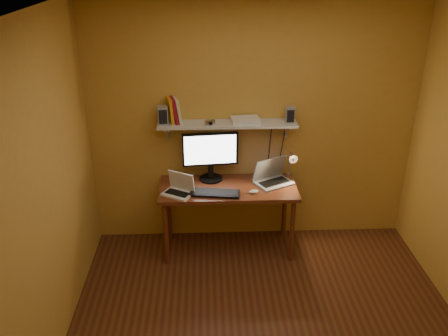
{
  "coord_description": "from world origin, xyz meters",
  "views": [
    {
      "loc": [
        -0.49,
        -3.03,
        2.97
      ],
      "look_at": [
        -0.32,
        1.18,
        1.01
      ],
      "focal_mm": 38.0,
      "sensor_mm": 36.0,
      "label": 1
    }
  ],
  "objects_px": {
    "shelf_camera": "(210,123)",
    "speaker_left": "(163,115)",
    "speaker_right": "(290,115)",
    "mouse": "(254,192)",
    "laptop": "(272,176)",
    "netbook": "(179,188)",
    "desk_lamp": "(291,162)",
    "router": "(245,120)",
    "wall_shelf": "(227,124)",
    "keyboard": "(215,193)",
    "monitor": "(210,154)",
    "desk": "(228,194)"
  },
  "relations": [
    {
      "from": "keyboard",
      "to": "router",
      "type": "distance_m",
      "value": 0.8
    },
    {
      "from": "desk",
      "to": "monitor",
      "type": "bearing_deg",
      "value": 133.75
    },
    {
      "from": "keyboard",
      "to": "wall_shelf",
      "type": "bearing_deg",
      "value": 76.4
    },
    {
      "from": "laptop",
      "to": "speaker_left",
      "type": "height_order",
      "value": "speaker_left"
    },
    {
      "from": "laptop",
      "to": "speaker_right",
      "type": "distance_m",
      "value": 0.66
    },
    {
      "from": "desk_lamp",
      "to": "router",
      "type": "xyz_separation_m",
      "value": [
        -0.48,
        0.07,
        0.44
      ]
    },
    {
      "from": "router",
      "to": "keyboard",
      "type": "bearing_deg",
      "value": -131.85
    },
    {
      "from": "keyboard",
      "to": "speaker_right",
      "type": "distance_m",
      "value": 1.09
    },
    {
      "from": "wall_shelf",
      "to": "keyboard",
      "type": "relative_size",
      "value": 2.85
    },
    {
      "from": "keyboard",
      "to": "mouse",
      "type": "distance_m",
      "value": 0.39
    },
    {
      "from": "desk_lamp",
      "to": "netbook",
      "type": "bearing_deg",
      "value": -167.9
    },
    {
      "from": "mouse",
      "to": "shelf_camera",
      "type": "xyz_separation_m",
      "value": [
        -0.43,
        0.26,
        0.64
      ]
    },
    {
      "from": "netbook",
      "to": "keyboard",
      "type": "distance_m",
      "value": 0.36
    },
    {
      "from": "desk_lamp",
      "to": "shelf_camera",
      "type": "distance_m",
      "value": 0.95
    },
    {
      "from": "laptop",
      "to": "keyboard",
      "type": "distance_m",
      "value": 0.65
    },
    {
      "from": "desk",
      "to": "monitor",
      "type": "distance_m",
      "value": 0.46
    },
    {
      "from": "laptop",
      "to": "mouse",
      "type": "relative_size",
      "value": 4.67
    },
    {
      "from": "wall_shelf",
      "to": "laptop",
      "type": "xyz_separation_m",
      "value": [
        0.46,
        -0.11,
        -0.54
      ]
    },
    {
      "from": "laptop",
      "to": "router",
      "type": "distance_m",
      "value": 0.65
    },
    {
      "from": "netbook",
      "to": "desk",
      "type": "bearing_deg",
      "value": 43.88
    },
    {
      "from": "speaker_right",
      "to": "router",
      "type": "bearing_deg",
      "value": -179.69
    },
    {
      "from": "netbook",
      "to": "speaker_right",
      "type": "distance_m",
      "value": 1.33
    },
    {
      "from": "laptop",
      "to": "speaker_left",
      "type": "bearing_deg",
      "value": 147.38
    },
    {
      "from": "speaker_left",
      "to": "wall_shelf",
      "type": "bearing_deg",
      "value": -2.65
    },
    {
      "from": "mouse",
      "to": "speaker_right",
      "type": "xyz_separation_m",
      "value": [
        0.38,
        0.33,
        0.69
      ]
    },
    {
      "from": "wall_shelf",
      "to": "speaker_left",
      "type": "xyz_separation_m",
      "value": [
        -0.64,
        -0.01,
        0.11
      ]
    },
    {
      "from": "wall_shelf",
      "to": "keyboard",
      "type": "xyz_separation_m",
      "value": [
        -0.14,
        -0.35,
        -0.6
      ]
    },
    {
      "from": "shelf_camera",
      "to": "speaker_left",
      "type": "bearing_deg",
      "value": 171.8
    },
    {
      "from": "mouse",
      "to": "shelf_camera",
      "type": "distance_m",
      "value": 0.81
    },
    {
      "from": "desk_lamp",
      "to": "speaker_right",
      "type": "distance_m",
      "value": 0.5
    },
    {
      "from": "mouse",
      "to": "speaker_right",
      "type": "distance_m",
      "value": 0.85
    },
    {
      "from": "desk",
      "to": "monitor",
      "type": "height_order",
      "value": "monitor"
    },
    {
      "from": "wall_shelf",
      "to": "shelf_camera",
      "type": "bearing_deg",
      "value": -156.24
    },
    {
      "from": "monitor",
      "to": "laptop",
      "type": "relative_size",
      "value": 1.3
    },
    {
      "from": "desk",
      "to": "wall_shelf",
      "type": "distance_m",
      "value": 0.72
    },
    {
      "from": "laptop",
      "to": "shelf_camera",
      "type": "xyz_separation_m",
      "value": [
        -0.64,
        0.03,
        0.58
      ]
    },
    {
      "from": "wall_shelf",
      "to": "desk_lamp",
      "type": "height_order",
      "value": "wall_shelf"
    },
    {
      "from": "speaker_left",
      "to": "monitor",
      "type": "bearing_deg",
      "value": -3.56
    },
    {
      "from": "netbook",
      "to": "mouse",
      "type": "bearing_deg",
      "value": 28.03
    },
    {
      "from": "desk",
      "to": "desk_lamp",
      "type": "bearing_deg",
      "value": 10.81
    },
    {
      "from": "shelf_camera",
      "to": "wall_shelf",
      "type": "bearing_deg",
      "value": 23.76
    },
    {
      "from": "shelf_camera",
      "to": "router",
      "type": "relative_size",
      "value": 0.37
    },
    {
      "from": "wall_shelf",
      "to": "netbook",
      "type": "height_order",
      "value": "wall_shelf"
    },
    {
      "from": "laptop",
      "to": "desk_lamp",
      "type": "xyz_separation_m",
      "value": [
        0.2,
        0.04,
        0.14
      ]
    },
    {
      "from": "shelf_camera",
      "to": "router",
      "type": "xyz_separation_m",
      "value": [
        0.36,
        0.09,
        -0.01
      ]
    },
    {
      "from": "speaker_right",
      "to": "laptop",
      "type": "bearing_deg",
      "value": -147.14
    },
    {
      "from": "desk_lamp",
      "to": "speaker_left",
      "type": "relative_size",
      "value": 2.06
    },
    {
      "from": "netbook",
      "to": "shelf_camera",
      "type": "xyz_separation_m",
      "value": [
        0.31,
        0.24,
        0.6
      ]
    },
    {
      "from": "speaker_left",
      "to": "mouse",
      "type": "bearing_deg",
      "value": -24.07
    },
    {
      "from": "speaker_left",
      "to": "speaker_right",
      "type": "height_order",
      "value": "speaker_left"
    }
  ]
}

